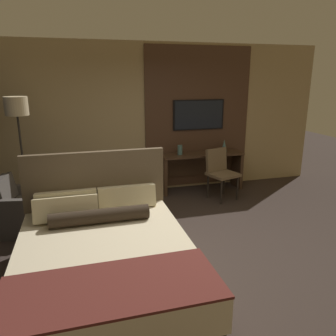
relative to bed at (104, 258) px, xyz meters
name	(u,v)px	position (x,y,z in m)	size (l,w,h in m)	color
ground_plane	(188,254)	(1.06, 0.37, -0.33)	(16.00, 16.00, 0.00)	#332823
wall_back_tv_panel	(151,119)	(1.20, 2.96, 1.07)	(7.20, 0.09, 2.80)	tan
bed	(104,258)	(0.00, 0.00, 0.00)	(1.79, 2.25, 1.27)	#33281E
desk	(201,165)	(2.13, 2.71, 0.17)	(1.62, 0.46, 0.74)	#422D1E
tv	(199,115)	(2.13, 2.89, 1.14)	(1.04, 0.04, 0.58)	black
desk_chair	(220,169)	(2.29, 2.15, 0.23)	(0.60, 0.60, 0.92)	brown
armchair_by_window	(25,211)	(-1.00, 1.69, -0.04)	(0.83, 0.85, 0.82)	#47423D
floor_lamp	(18,116)	(-1.03, 2.26, 1.27)	(0.34, 0.34, 1.90)	#282623
vase_tall	(224,145)	(2.62, 2.72, 0.53)	(0.12, 0.12, 0.24)	#4C706B
vase_short	(180,150)	(1.68, 2.67, 0.51)	(0.09, 0.09, 0.19)	#4C706B
book	(214,151)	(2.40, 2.69, 0.43)	(0.25, 0.20, 0.03)	navy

